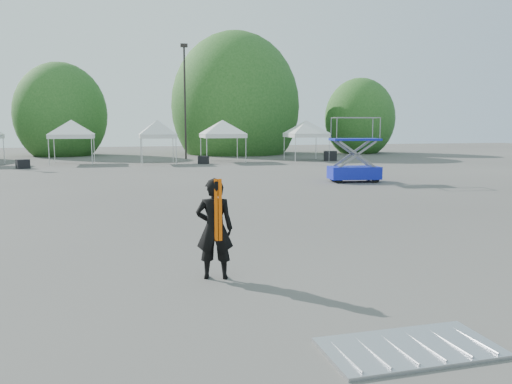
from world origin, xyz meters
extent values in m
plane|color=#474442|center=(0.00, 0.00, 0.00)|extent=(120.00, 120.00, 0.00)
cylinder|color=black|center=(3.00, 32.00, 4.75)|extent=(0.16, 0.16, 9.50)
cube|color=black|center=(3.00, 32.00, 9.65)|extent=(0.60, 0.25, 0.30)
cylinder|color=#382314|center=(-8.00, 40.00, 1.14)|extent=(0.36, 0.36, 2.27)
ellipsoid|color=#1F4D19|center=(-8.00, 40.00, 3.94)|extent=(4.16, 4.16, 4.78)
cylinder|color=#382314|center=(9.00, 39.00, 1.40)|extent=(0.36, 0.36, 2.80)
ellipsoid|color=#1F4D19|center=(9.00, 39.00, 4.85)|extent=(5.12, 5.12, 5.89)
cylinder|color=#382314|center=(22.00, 37.00, 1.05)|extent=(0.36, 0.36, 2.10)
ellipsoid|color=#1F4D19|center=(22.00, 37.00, 3.64)|extent=(3.84, 3.84, 4.42)
cylinder|color=silver|center=(-11.04, 29.76, 1.00)|extent=(0.06, 0.06, 2.00)
cylinder|color=silver|center=(-7.52, 27.21, 1.00)|extent=(0.06, 0.06, 2.00)
cylinder|color=silver|center=(-4.53, 27.21, 1.00)|extent=(0.06, 0.06, 2.00)
cylinder|color=silver|center=(-7.52, 30.19, 1.00)|extent=(0.06, 0.06, 2.00)
cylinder|color=silver|center=(-4.53, 30.19, 1.00)|extent=(0.06, 0.06, 2.00)
cube|color=silver|center=(-6.03, 28.70, 2.08)|extent=(3.18, 3.18, 0.30)
pyramid|color=silver|center=(-6.03, 28.70, 3.33)|extent=(4.50, 4.50, 1.10)
cylinder|color=silver|center=(-0.95, 25.89, 1.00)|extent=(0.06, 0.06, 2.00)
cylinder|color=silver|center=(1.55, 25.89, 1.00)|extent=(0.06, 0.06, 2.00)
cylinder|color=silver|center=(-0.95, 28.40, 1.00)|extent=(0.06, 0.06, 2.00)
cylinder|color=silver|center=(1.55, 28.40, 1.00)|extent=(0.06, 0.06, 2.00)
cube|color=silver|center=(0.30, 27.15, 2.08)|extent=(2.70, 2.70, 0.30)
pyramid|color=silver|center=(0.30, 27.15, 3.33)|extent=(3.82, 3.82, 1.10)
cylinder|color=silver|center=(3.88, 26.05, 1.00)|extent=(0.06, 0.06, 2.00)
cylinder|color=silver|center=(6.96, 26.05, 1.00)|extent=(0.06, 0.06, 2.00)
cylinder|color=silver|center=(3.88, 29.12, 1.00)|extent=(0.06, 0.06, 2.00)
cylinder|color=silver|center=(6.96, 29.12, 1.00)|extent=(0.06, 0.06, 2.00)
cube|color=silver|center=(5.42, 27.58, 2.08)|extent=(3.27, 3.27, 0.30)
pyramid|color=silver|center=(5.42, 27.58, 3.33)|extent=(4.63, 4.63, 1.10)
cylinder|color=silver|center=(11.09, 26.22, 1.00)|extent=(0.06, 0.06, 2.00)
cylinder|color=silver|center=(14.01, 26.22, 1.00)|extent=(0.06, 0.06, 2.00)
cylinder|color=silver|center=(11.09, 29.14, 1.00)|extent=(0.06, 0.06, 2.00)
cylinder|color=silver|center=(14.01, 29.14, 1.00)|extent=(0.06, 0.06, 2.00)
cube|color=silver|center=(12.55, 27.68, 2.08)|extent=(3.12, 3.12, 0.30)
pyramid|color=silver|center=(12.55, 27.68, 3.33)|extent=(4.41, 4.41, 1.10)
imported|color=black|center=(-0.60, -2.67, 0.96)|extent=(0.79, 0.61, 1.92)
cube|color=#E85304|center=(-0.60, -2.86, 1.34)|extent=(0.15, 0.03, 1.15)
cube|color=#0E0C9F|center=(9.21, 11.69, 0.48)|extent=(2.71, 1.61, 0.64)
cube|color=#0E0C9F|center=(9.21, 11.69, 2.18)|extent=(2.59, 1.55, 0.11)
cylinder|color=black|center=(8.19, 11.29, 0.19)|extent=(0.40, 0.21, 0.38)
cylinder|color=black|center=(10.09, 11.03, 0.19)|extent=(0.40, 0.21, 0.38)
cylinder|color=black|center=(8.34, 12.35, 0.19)|extent=(0.40, 0.21, 0.38)
cylinder|color=black|center=(10.24, 12.09, 0.19)|extent=(0.40, 0.21, 0.38)
cube|color=#ABAFB4|center=(1.29, -6.33, 0.03)|extent=(2.27, 1.14, 0.05)
cube|color=black|center=(-8.87, 24.80, 0.31)|extent=(0.99, 0.90, 0.62)
cube|color=black|center=(3.60, 25.90, 0.30)|extent=(0.93, 0.83, 0.60)
cube|color=black|center=(14.25, 26.54, 0.40)|extent=(1.24, 1.09, 0.80)
camera|label=1|loc=(-2.19, -11.74, 2.88)|focal=35.00mm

